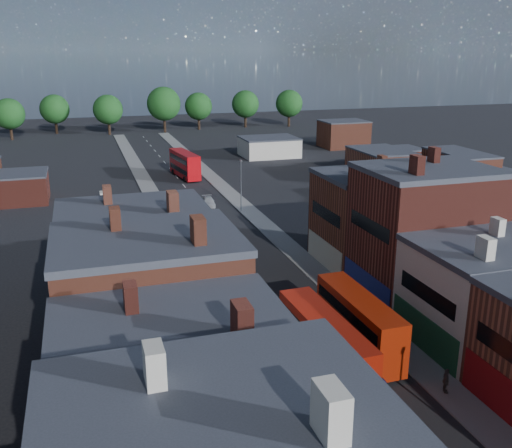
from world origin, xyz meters
TOP-DOWN VIEW (x-y plane):
  - pavement_west at (-6.50, 50.00)m, footprint 3.00×200.00m
  - pavement_east at (6.50, 50.00)m, footprint 3.00×200.00m
  - lamp_post_2 at (-5.20, 30.00)m, footprint 0.25×0.70m
  - lamp_post_3 at (5.20, 60.00)m, footprint 0.25×0.70m
  - bus_0 at (-1.55, 13.46)m, footprint 3.26×11.79m
  - bus_1 at (2.92, 16.65)m, footprint 2.96×11.14m
  - bus_2 at (1.50, 87.04)m, footprint 4.13×11.80m
  - car_1 at (1.20, 10.17)m, footprint 1.31×3.67m
  - car_2 at (-2.30, 47.17)m, footprint 2.60×4.86m
  - car_3 at (1.20, 65.08)m, footprint 2.35×4.78m
  - ped_3 at (6.11, 9.09)m, footprint 0.89×1.22m

SIDE VIEW (x-z plane):
  - pavement_west at x=-6.50m, z-range 0.00..0.12m
  - pavement_east at x=6.50m, z-range 0.00..0.12m
  - car_1 at x=1.20m, z-range 0.00..1.20m
  - car_2 at x=-2.30m, z-range 0.00..1.30m
  - car_3 at x=1.20m, z-range 0.00..1.34m
  - ped_3 at x=6.11m, z-range 0.12..2.02m
  - bus_1 at x=2.92m, z-range 0.19..4.98m
  - bus_2 at x=1.50m, z-range 0.20..5.19m
  - bus_0 at x=-1.55m, z-range 0.20..5.25m
  - lamp_post_2 at x=-5.20m, z-range 0.64..8.77m
  - lamp_post_3 at x=5.20m, z-range 0.64..8.77m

